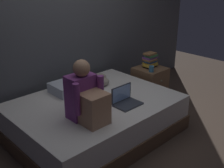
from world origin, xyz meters
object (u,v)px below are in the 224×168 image
object	(u,v)px
person_sitting	(86,98)
book_stack	(150,60)
nightstand	(150,84)
mug	(151,69)
clothes_pile	(100,80)
bed	(95,118)
laptop	(125,100)
pillow	(72,86)

from	to	relation	value
person_sitting	book_stack	bearing A→B (deg)	16.84
nightstand	mug	world-z (taller)	mug
book_stack	clothes_pile	world-z (taller)	book_stack
mug	clothes_pile	world-z (taller)	mug
bed	clothes_pile	distance (m)	0.64
person_sitting	laptop	bearing A→B (deg)	-3.36
pillow	bed	bearing A→B (deg)	-89.11
nightstand	clothes_pile	world-z (taller)	clothes_pile
clothes_pile	person_sitting	bearing A→B (deg)	-139.50
laptop	book_stack	world-z (taller)	book_stack
laptop	pillow	size ratio (longest dim) A/B	0.57
person_sitting	book_stack	world-z (taller)	person_sitting
nightstand	book_stack	xyz separation A→B (m)	(0.03, 0.04, 0.39)
laptop	clothes_pile	xyz separation A→B (m)	(0.22, 0.71, 0.00)
pillow	mug	distance (m)	1.24
laptop	book_stack	xyz separation A→B (m)	(1.13, 0.55, 0.13)
mug	nightstand	bearing A→B (deg)	42.69
laptop	pillow	distance (m)	0.81
nightstand	clothes_pile	distance (m)	0.93
person_sitting	pillow	size ratio (longest dim) A/B	1.17
book_stack	mug	bearing A→B (deg)	-135.37
mug	clothes_pile	xyz separation A→B (m)	(-0.75, 0.32, -0.06)
nightstand	mug	xyz separation A→B (m)	(-0.13, -0.12, 0.32)
nightstand	pillow	distance (m)	1.36
pillow	book_stack	xyz separation A→B (m)	(1.34, -0.23, 0.12)
nightstand	person_sitting	xyz separation A→B (m)	(-1.66, -0.47, 0.45)
bed	book_stack	world-z (taller)	book_stack
bed	laptop	distance (m)	0.49
book_stack	mug	world-z (taller)	book_stack
laptop	clothes_pile	world-z (taller)	laptop
nightstand	person_sitting	world-z (taller)	person_sitting
laptop	book_stack	size ratio (longest dim) A/B	1.30
nightstand	book_stack	world-z (taller)	book_stack
nightstand	pillow	bearing A→B (deg)	168.36
person_sitting	pillow	xyz separation A→B (m)	(0.36, 0.74, -0.19)
mug	person_sitting	bearing A→B (deg)	-166.96
person_sitting	mug	world-z (taller)	person_sitting
pillow	clothes_pile	world-z (taller)	pillow
book_stack	laptop	bearing A→B (deg)	-154.16
laptop	mug	size ratio (longest dim) A/B	3.56
bed	laptop	bearing A→B (deg)	-58.13
clothes_pile	laptop	bearing A→B (deg)	-107.40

